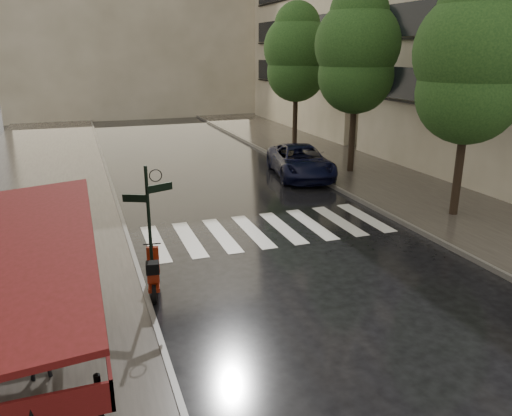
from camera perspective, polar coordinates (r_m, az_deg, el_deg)
ground at (r=10.41m, az=-2.26°, el=-15.14°), size 120.00×120.00×0.00m
sidewalk_near at (r=21.20m, az=-24.17°, el=0.80°), size 6.00×60.00×0.12m
sidewalk_far at (r=24.70m, az=12.20°, el=4.18°), size 5.50×60.00×0.12m
curb_near at (r=21.14m, az=-15.95°, el=1.69°), size 0.12×60.00×0.16m
curb_far at (r=23.37m, az=6.33°, el=3.75°), size 0.12×60.00×0.16m
crosswalk at (r=16.39m, az=1.33°, el=-2.45°), size 7.85×3.20×0.01m
signpost at (r=12.06m, az=-12.11°, el=-1.14°), size 1.17×0.29×3.10m
tree_near at (r=18.08m, az=23.49°, el=15.25°), size 3.80×3.80×7.99m
tree_mid at (r=23.68m, az=11.48°, el=17.19°), size 3.80×3.80×8.34m
tree_far at (r=29.99m, az=4.66°, el=17.22°), size 3.80×3.80×8.16m
pedestrian_with_umbrella at (r=9.28m, az=-24.37°, el=-9.16°), size 0.99×1.01×2.36m
scooter at (r=12.32m, az=-11.63°, el=-7.42°), size 0.54×1.60×1.06m
parked_car at (r=23.24m, az=5.10°, el=5.34°), size 3.28×5.52×1.44m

